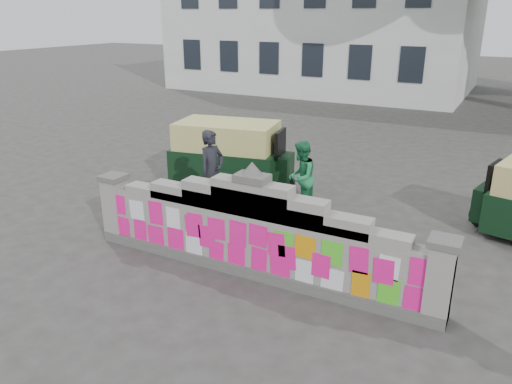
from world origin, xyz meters
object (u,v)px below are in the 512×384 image
cyclist_rider (212,183)px  pedestrian (301,177)px  cyclist_bike (213,199)px  rickshaw_left (230,155)px

cyclist_rider → pedestrian: size_ratio=1.07×
cyclist_bike → cyclist_rider: cyclist_rider is taller
cyclist_rider → rickshaw_left: cyclist_rider is taller
pedestrian → cyclist_rider: bearing=-54.5°
rickshaw_left → cyclist_rider: bearing=-79.5°
rickshaw_left → cyclist_bike: bearing=-79.5°
cyclist_rider → pedestrian: cyclist_rider is taller
cyclist_bike → rickshaw_left: 2.20m
cyclist_bike → cyclist_rider: size_ratio=1.12×
pedestrian → rickshaw_left: bearing=-114.7°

